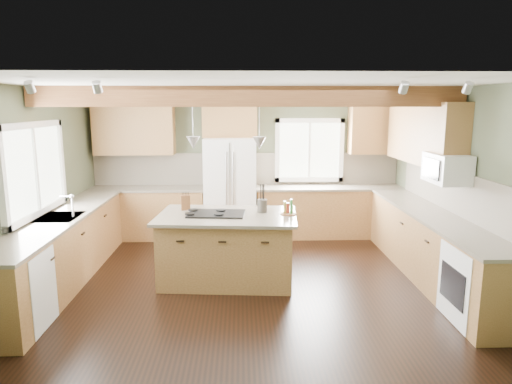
{
  "coord_description": "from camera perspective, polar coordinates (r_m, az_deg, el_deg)",
  "views": [
    {
      "loc": [
        -0.11,
        -5.86,
        2.35
      ],
      "look_at": [
        0.1,
        0.3,
        1.19
      ],
      "focal_mm": 32.0,
      "sensor_mm": 36.0,
      "label": 1
    }
  ],
  "objects": [
    {
      "name": "floor",
      "position": [
        6.32,
        -0.81,
        -11.15
      ],
      "size": [
        5.6,
        5.6,
        0.0
      ],
      "primitive_type": "plane",
      "color": "black",
      "rests_on": "ground"
    },
    {
      "name": "ceiling",
      "position": [
        5.87,
        -0.88,
        13.13
      ],
      "size": [
        5.6,
        5.6,
        0.0
      ],
      "primitive_type": "plane",
      "rotation": [
        3.14,
        0.0,
        0.0
      ],
      "color": "silver",
      "rests_on": "wall_back"
    },
    {
      "name": "wall_back",
      "position": [
        8.43,
        -1.17,
        3.54
      ],
      "size": [
        5.6,
        0.0,
        5.6
      ],
      "primitive_type": "plane",
      "rotation": [
        1.57,
        0.0,
        0.0
      ],
      "color": "#454B35",
      "rests_on": "ground"
    },
    {
      "name": "wall_left",
      "position": [
        6.53,
        -26.21,
        0.33
      ],
      "size": [
        0.0,
        5.0,
        5.0
      ],
      "primitive_type": "plane",
      "rotation": [
        1.57,
        0.0,
        1.57
      ],
      "color": "#454B35",
      "rests_on": "ground"
    },
    {
      "name": "wall_right",
      "position": [
        6.63,
        24.15,
        0.63
      ],
      "size": [
        0.0,
        5.0,
        5.0
      ],
      "primitive_type": "plane",
      "rotation": [
        1.57,
        0.0,
        -1.57
      ],
      "color": "#454B35",
      "rests_on": "ground"
    },
    {
      "name": "ceiling_beam",
      "position": [
        5.96,
        -0.89,
        11.84
      ],
      "size": [
        5.55,
        0.26,
        0.26
      ],
      "primitive_type": "cube",
      "color": "#5D301A",
      "rests_on": "ceiling"
    },
    {
      "name": "soffit_trim",
      "position": [
        8.26,
        -1.19,
        12.02
      ],
      "size": [
        5.55,
        0.2,
        0.1
      ],
      "primitive_type": "cube",
      "color": "#5D301A",
      "rests_on": "ceiling"
    },
    {
      "name": "backsplash_back",
      "position": [
        8.42,
        -1.16,
        2.92
      ],
      "size": [
        5.58,
        0.03,
        0.58
      ],
      "primitive_type": "cube",
      "color": "brown",
      "rests_on": "wall_back"
    },
    {
      "name": "backsplash_right",
      "position": [
        6.68,
        23.79,
        -0.05
      ],
      "size": [
        0.03,
        3.7,
        0.58
      ],
      "primitive_type": "cube",
      "color": "brown",
      "rests_on": "wall_right"
    },
    {
      "name": "base_cab_back_left",
      "position": [
        8.45,
        -13.35,
        -2.65
      ],
      "size": [
        2.02,
        0.6,
        0.88
      ],
      "primitive_type": "cube",
      "color": "brown",
      "rests_on": "floor"
    },
    {
      "name": "counter_back_left",
      "position": [
        8.36,
        -13.49,
        0.42
      ],
      "size": [
        2.06,
        0.64,
        0.04
      ],
      "primitive_type": "cube",
      "color": "#474034",
      "rests_on": "base_cab_back_left"
    },
    {
      "name": "base_cab_back_right",
      "position": [
        8.44,
        9.06,
        -2.52
      ],
      "size": [
        2.62,
        0.6,
        0.88
      ],
      "primitive_type": "cube",
      "color": "brown",
      "rests_on": "floor"
    },
    {
      "name": "counter_back_right",
      "position": [
        8.35,
        9.16,
        0.56
      ],
      "size": [
        2.66,
        0.64,
        0.04
      ],
      "primitive_type": "cube",
      "color": "#474034",
      "rests_on": "base_cab_back_right"
    },
    {
      "name": "base_cab_left",
      "position": [
        6.66,
        -23.05,
        -6.87
      ],
      "size": [
        0.6,
        3.7,
        0.88
      ],
      "primitive_type": "cube",
      "color": "brown",
      "rests_on": "floor"
    },
    {
      "name": "counter_left",
      "position": [
        6.54,
        -23.34,
        -3.01
      ],
      "size": [
        0.64,
        3.74,
        0.04
      ],
      "primitive_type": "cube",
      "color": "#474034",
      "rests_on": "base_cab_left"
    },
    {
      "name": "base_cab_right",
      "position": [
        6.74,
        21.1,
        -6.52
      ],
      "size": [
        0.6,
        3.7,
        0.88
      ],
      "primitive_type": "cube",
      "color": "brown",
      "rests_on": "floor"
    },
    {
      "name": "counter_right",
      "position": [
        6.62,
        21.36,
        -2.71
      ],
      "size": [
        0.64,
        3.74,
        0.04
      ],
      "primitive_type": "cube",
      "color": "#474034",
      "rests_on": "base_cab_right"
    },
    {
      "name": "upper_cab_back_left",
      "position": [
        8.41,
        -14.98,
        7.62
      ],
      "size": [
        1.4,
        0.35,
        0.9
      ],
      "primitive_type": "cube",
      "color": "brown",
      "rests_on": "wall_back"
    },
    {
      "name": "upper_cab_over_fridge",
      "position": [
        8.19,
        -3.3,
        9.28
      ],
      "size": [
        0.96,
        0.35,
        0.7
      ],
      "primitive_type": "cube",
      "color": "brown",
      "rests_on": "wall_back"
    },
    {
      "name": "upper_cab_right",
      "position": [
        7.3,
        20.22,
        6.9
      ],
      "size": [
        0.35,
        2.2,
        0.9
      ],
      "primitive_type": "cube",
      "color": "brown",
      "rests_on": "wall_right"
    },
    {
      "name": "upper_cab_back_corner",
      "position": [
        8.54,
        14.6,
        7.68
      ],
      "size": [
        0.9,
        0.35,
        0.9
      ],
      "primitive_type": "cube",
      "color": "brown",
      "rests_on": "wall_back"
    },
    {
      "name": "window_left",
      "position": [
        6.54,
        -26.05,
        2.57
      ],
      "size": [
        0.04,
        1.6,
        1.05
      ],
      "primitive_type": "cube",
      "color": "white",
      "rests_on": "wall_left"
    },
    {
      "name": "window_back",
      "position": [
        8.47,
        6.66,
        5.21
      ],
      "size": [
        1.1,
        0.04,
        1.0
      ],
      "primitive_type": "cube",
      "color": "white",
      "rests_on": "wall_back"
    },
    {
      "name": "sink",
      "position": [
        6.54,
        -23.35,
        -2.97
      ],
      "size": [
        0.5,
        0.65,
        0.03
      ],
      "primitive_type": "cube",
      "color": "#262628",
      "rests_on": "counter_left"
    },
    {
      "name": "faucet",
      "position": [
        6.44,
        -21.95,
        -1.74
      ],
      "size": [
        0.02,
        0.02,
        0.28
      ],
      "primitive_type": "cylinder",
      "color": "#B2B2B7",
      "rests_on": "sink"
    },
    {
      "name": "dishwasher",
      "position": [
        5.53,
        -27.79,
        -10.91
      ],
      "size": [
        0.6,
        0.6,
        0.84
      ],
      "primitive_type": "cube",
      "color": "white",
      "rests_on": "floor"
    },
    {
      "name": "oven",
      "position": [
        5.63,
        26.17,
        -10.4
      ],
      "size": [
        0.6,
        0.72,
        0.84
      ],
      "primitive_type": "cube",
      "color": "white",
      "rests_on": "floor"
    },
    {
      "name": "microwave",
      "position": [
        6.45,
        22.75,
        2.73
      ],
      "size": [
        0.4,
        0.7,
        0.38
      ],
      "primitive_type": "cube",
      "color": "white",
      "rests_on": "wall_right"
    },
    {
      "name": "pendant_left",
      "position": [
        6.05,
        -7.85,
        6.13
      ],
      "size": [
        0.18,
        0.18,
        0.16
      ],
      "primitive_type": "cone",
      "rotation": [
        3.14,
        0.0,
        0.0
      ],
      "color": "#B2B2B7",
      "rests_on": "ceiling"
    },
    {
      "name": "pendant_right",
      "position": [
        5.95,
        0.41,
        6.16
      ],
      "size": [
        0.18,
        0.18,
        0.16
      ],
      "primitive_type": "cone",
      "rotation": [
        3.14,
        0.0,
        0.0
      ],
      "color": "#B2B2B7",
      "rests_on": "ceiling"
    },
    {
      "name": "refrigerator",
      "position": [
        8.11,
        -3.24,
        0.39
      ],
      "size": [
        0.9,
        0.74,
        1.8
      ],
      "primitive_type": "cube",
      "color": "white",
      "rests_on": "floor"
    },
    {
      "name": "island",
      "position": [
        6.26,
        -3.59,
        -7.09
      ],
      "size": [
        1.81,
        1.19,
        0.88
      ],
      "primitive_type": "cube",
      "rotation": [
        0.0,
        0.0,
        -0.08
      ],
      "color": "brown",
      "rests_on": "floor"
    },
    {
      "name": "island_top",
      "position": [
        6.14,
        -3.64,
        -3.0
      ],
      "size": [
        1.93,
        1.32,
        0.04
      ],
      "primitive_type": "cube",
      "rotation": [
        0.0,
        0.0,
        -0.08
      ],
      "color": "#474034",
      "rests_on": "island"
    },
    {
      "name": "cooktop",
      "position": [
        6.15,
        -4.98,
        -2.7
      ],
      "size": [
        0.79,
        0.56,
        0.02
      ],
      "primitive_type": "cube",
      "rotation": [
        0.0,
        0.0,
        -0.08
      ],
      "color": "black",
      "rests_on": "island_top"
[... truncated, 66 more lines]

